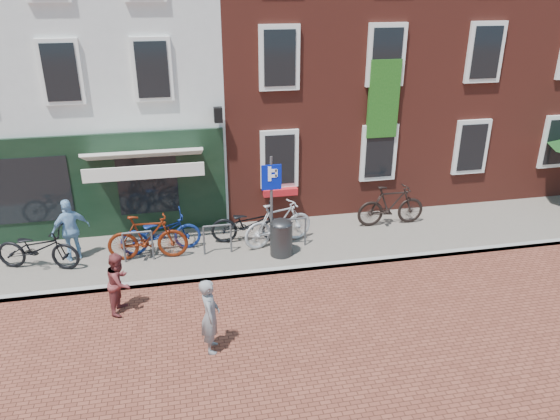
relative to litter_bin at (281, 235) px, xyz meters
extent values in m
plane|color=brown|center=(-0.11, -0.81, -0.65)|extent=(80.00, 80.00, 0.00)
cube|color=slate|center=(0.89, 0.69, -0.60)|extent=(24.00, 3.00, 0.10)
cube|color=silver|center=(-5.11, 6.19, 3.85)|extent=(8.00, 8.00, 9.00)
cube|color=maroon|center=(1.89, 6.19, 4.35)|extent=(6.00, 8.00, 10.00)
cube|color=maroon|center=(7.89, 6.19, 4.35)|extent=(6.00, 8.00, 10.00)
cylinder|color=#2D2E30|center=(0.00, 0.00, -0.11)|extent=(0.58, 0.58, 0.87)
ellipsoid|color=#2D2E30|center=(0.00, 0.00, 0.38)|extent=(0.58, 0.58, 0.26)
cylinder|color=#4C4C4F|center=(-0.22, 0.17, 0.77)|extent=(0.07, 0.07, 2.63)
cube|color=#0317A1|center=(-0.22, 0.15, 1.55)|extent=(0.50, 0.04, 0.65)
imported|color=gray|center=(-2.10, -3.40, 0.13)|extent=(0.41, 0.59, 1.55)
imported|color=brown|center=(-3.90, -1.65, 0.05)|extent=(0.69, 0.80, 1.39)
imported|color=#81AFD6|center=(-5.24, 0.85, 0.27)|extent=(1.03, 0.80, 1.63)
imported|color=black|center=(-6.00, 0.51, 0.00)|extent=(2.19, 1.25, 1.09)
imported|color=#5B1A08|center=(-3.37, 0.46, 0.06)|extent=(2.05, 0.70, 1.21)
imported|color=navy|center=(-3.05, 0.81, 0.00)|extent=(2.13, 0.92, 1.09)
imported|color=#AEADB1|center=(0.05, 0.61, 0.06)|extent=(2.09, 1.14, 1.21)
imported|color=black|center=(-0.69, 0.89, 0.00)|extent=(2.16, 1.05, 1.09)
imported|color=black|center=(3.49, 1.18, 0.06)|extent=(2.02, 0.58, 1.21)
camera|label=1|loc=(-2.50, -11.97, 5.99)|focal=33.93mm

